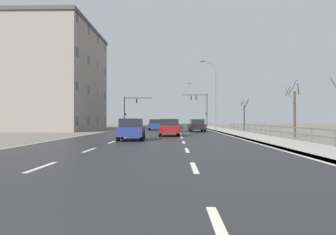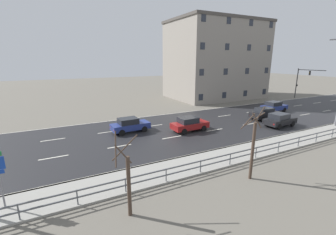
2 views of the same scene
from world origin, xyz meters
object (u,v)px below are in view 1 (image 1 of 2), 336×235
(brick_building, at_px, (51,79))
(car_distant, at_px, (197,125))
(traffic_signal_right, at_px, (201,105))
(traffic_signal_left, at_px, (130,107))
(car_far_left, at_px, (155,125))
(car_near_left, at_px, (173,125))
(car_near_right, at_px, (131,129))
(street_lamp_midground, at_px, (214,96))
(street_lamp_distant, at_px, (197,105))
(car_far_right, at_px, (169,127))

(brick_building, bearing_deg, car_distant, -17.76)
(traffic_signal_right, bearing_deg, traffic_signal_left, 176.47)
(car_far_left, distance_m, car_distant, 8.22)
(traffic_signal_right, bearing_deg, brick_building, -150.14)
(car_near_left, height_order, car_near_right, same)
(brick_building, bearing_deg, street_lamp_midground, -2.20)
(street_lamp_distant, xyz_separation_m, car_near_right, (-8.82, -56.47, -4.53))
(car_near_right, xyz_separation_m, brick_building, (-15.09, 23.16, 6.76))
(car_near_right, bearing_deg, traffic_signal_left, 95.61)
(car_far_right, bearing_deg, street_lamp_distant, 81.54)
(car_far_left, height_order, car_far_right, same)
(street_lamp_midground, height_order, car_far_right, street_lamp_midground)
(street_lamp_distant, relative_size, car_far_left, 2.63)
(street_lamp_distant, height_order, brick_building, brick_building)
(street_lamp_midground, height_order, traffic_signal_left, street_lamp_midground)
(street_lamp_midground, xyz_separation_m, brick_building, (-23.92, 0.92, 2.65))
(street_lamp_midground, distance_m, car_near_left, 8.64)
(street_lamp_distant, bearing_deg, car_far_left, -104.03)
(traffic_signal_left, bearing_deg, car_far_right, -75.45)
(street_lamp_distant, height_order, traffic_signal_left, street_lamp_distant)
(traffic_signal_right, relative_size, brick_building, 0.36)
(car_near_left, relative_size, car_near_right, 1.00)
(traffic_signal_left, xyz_separation_m, brick_building, (-9.56, -14.21, 3.61))
(car_near_right, bearing_deg, car_distant, 67.40)
(car_near_left, bearing_deg, street_lamp_distant, 84.48)
(car_far_left, xyz_separation_m, brick_building, (-15.41, 0.71, 6.76))
(street_lamp_midground, distance_m, car_distant, 7.69)
(street_lamp_midground, relative_size, traffic_signal_left, 1.67)
(street_lamp_midground, xyz_separation_m, traffic_signal_right, (-0.65, 14.28, -0.51))
(car_near_right, xyz_separation_m, car_distant, (5.92, 16.44, 0.00))
(car_near_left, height_order, car_far_left, same)
(car_distant, bearing_deg, traffic_signal_right, 80.46)
(traffic_signal_left, bearing_deg, traffic_signal_right, -3.53)
(car_near_left, distance_m, car_distant, 3.23)
(car_near_right, xyz_separation_m, car_far_right, (2.63, 5.95, 0.00))
(traffic_signal_right, height_order, brick_building, brick_building)
(street_lamp_midground, distance_m, car_far_left, 9.46)
(car_near_left, xyz_separation_m, car_far_left, (-2.55, 4.93, 0.00))
(traffic_signal_left, bearing_deg, car_far_left, -68.58)
(street_lamp_distant, height_order, car_near_left, street_lamp_distant)
(street_lamp_midground, bearing_deg, traffic_signal_right, 92.59)
(car_distant, xyz_separation_m, brick_building, (-21.00, 6.73, 6.76))
(street_lamp_distant, relative_size, traffic_signal_left, 1.82)
(street_lamp_distant, relative_size, car_far_right, 2.63)
(car_near_right, bearing_deg, street_lamp_midground, 65.54)
(street_lamp_midground, bearing_deg, street_lamp_distant, 90.03)
(car_far_left, bearing_deg, traffic_signal_left, 109.87)
(car_near_left, height_order, car_distant, same)
(street_lamp_midground, xyz_separation_m, car_far_left, (-8.51, 0.21, -4.11))
(car_far_left, height_order, car_distant, same)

